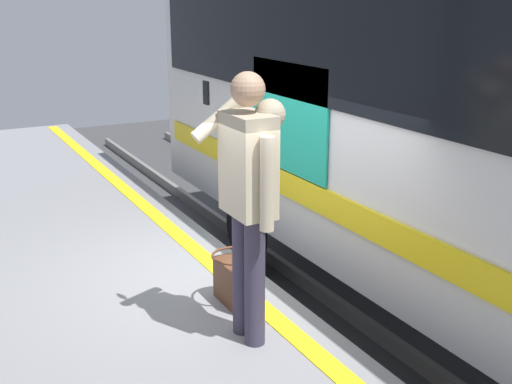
{
  "coord_description": "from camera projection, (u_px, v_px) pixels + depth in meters",
  "views": [
    {
      "loc": [
        -4.34,
        2.41,
        3.29
      ],
      "look_at": [
        -0.43,
        0.3,
        1.9
      ],
      "focal_mm": 44.5,
      "sensor_mm": 36.0,
      "label": 1
    }
  ],
  "objects": [
    {
      "name": "handbag",
      "position": [
        235.0,
        281.0,
        4.86
      ],
      "size": [
        0.39,
        0.35,
        0.41
      ],
      "color": "#59331E",
      "rests_on": "platform"
    },
    {
      "name": "track_rail_far",
      "position": [
        482.0,
        302.0,
        6.93
      ],
      "size": [
        19.5,
        0.08,
        0.16
      ],
      "primitive_type": "cube",
      "color": "slate",
      "rests_on": "ground"
    },
    {
      "name": "safety_line",
      "position": [
        232.0,
        281.0,
        5.28
      ],
      "size": [
        14.7,
        0.16,
        0.01
      ],
      "primitive_type": "cube",
      "color": "yellow",
      "rests_on": "platform"
    },
    {
      "name": "passenger",
      "position": [
        249.0,
        188.0,
        4.11
      ],
      "size": [
        0.57,
        0.55,
        1.84
      ],
      "color": "#383347",
      "rests_on": "platform"
    },
    {
      "name": "ground_plane",
      "position": [
        263.0,
        376.0,
        5.72
      ],
      "size": [
        24.07,
        24.07,
        0.0
      ],
      "primitive_type": "plane",
      "color": "#3D3D3F"
    },
    {
      "name": "track_rail_near",
      "position": [
        378.0,
        333.0,
        6.28
      ],
      "size": [
        19.5,
        0.08,
        0.16
      ],
      "primitive_type": "cube",
      "color": "slate",
      "rests_on": "ground"
    }
  ]
}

